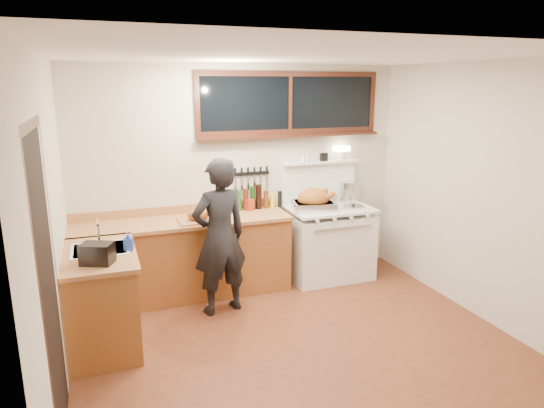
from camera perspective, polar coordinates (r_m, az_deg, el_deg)
name	(u,v)px	position (r m, az deg, el deg)	size (l,w,h in m)	color
ground_plane	(298,344)	(4.75, 3.06, -16.14)	(4.00, 3.50, 0.02)	#572817
room_shell	(300,170)	(4.18, 3.35, 3.97)	(4.10, 3.60, 2.65)	beige
counter_back	(184,257)	(5.63, -10.33, -6.21)	(2.44, 0.64, 1.00)	brown
counter_left	(102,299)	(4.80, -19.38, -10.46)	(0.64, 1.09, 0.90)	brown
sink_unit	(100,255)	(4.73, -19.54, -5.69)	(0.50, 0.45, 0.37)	white
vintage_stove	(328,240)	(6.12, 6.60, -4.28)	(1.02, 0.74, 1.61)	white
back_window	(290,110)	(5.94, 2.16, 10.95)	(2.32, 0.13, 0.77)	black
left_doorway	(50,288)	(3.49, -24.67, -8.98)	(0.02, 1.04, 2.17)	black
knife_strip	(251,174)	(5.87, -2.48, 3.50)	(0.46, 0.03, 0.28)	black
man	(220,237)	(5.06, -6.17, -3.87)	(0.68, 0.52, 1.66)	black
soap_bottle	(128,241)	(4.59, -16.54, -4.21)	(0.10, 0.10, 0.18)	#2344B0
toaster	(97,254)	(4.34, -19.88, -5.50)	(0.31, 0.27, 0.18)	black
cutting_board	(199,217)	(5.39, -8.62, -1.48)	(0.43, 0.33, 0.14)	#A76F42
roast_turkey	(314,201)	(5.84, 4.94, 0.34)	(0.56, 0.46, 0.26)	silver
stockpot	(349,191)	(6.34, 9.09, 1.52)	(0.34, 0.34, 0.26)	silver
saucepan	(331,199)	(6.16, 6.90, 0.63)	(0.21, 0.31, 0.13)	silver
pot_lid	(353,206)	(6.03, 9.56, -0.28)	(0.32, 0.32, 0.04)	silver
coffee_tin	(250,205)	(5.80, -2.62, -0.10)	(0.11, 0.09, 0.14)	#9F2A11
pitcher	(233,204)	(5.78, -4.63, -0.01)	(0.11, 0.11, 0.17)	white
bottle_cluster	(257,199)	(5.85, -1.83, 0.63)	(0.58, 0.07, 0.30)	black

